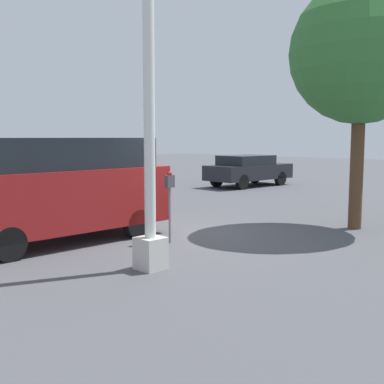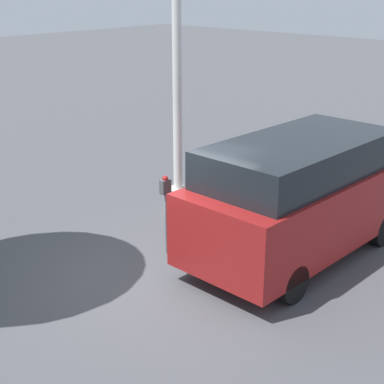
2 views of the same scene
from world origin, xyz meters
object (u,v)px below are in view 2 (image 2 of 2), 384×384
Objects in this scene: lamp_post at (178,128)px; parked_van at (300,195)px; parking_meter_near at (165,197)px; parking_meter_far at (320,142)px.

lamp_post is 3.16m from parked_van.
lamp_post is (1.63, 1.26, 0.76)m from parking_meter_near.
lamp_post reaches higher than parked_van.
parked_van is at bearing -152.38° from parking_meter_far.
lamp_post reaches higher than parking_meter_near.
parking_meter_far is (5.24, -0.02, -0.03)m from parking_meter_near.
parking_meter_near is at bearing 131.95° from parked_van.
parking_meter_far is at bearing -19.50° from lamp_post.
parking_meter_far is at bearing 1.22° from parking_meter_near.
parking_meter_far is 0.31× the size of parked_van.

